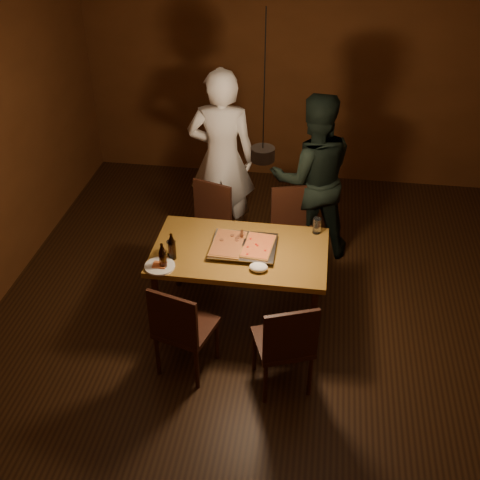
# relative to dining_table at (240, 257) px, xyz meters

# --- Properties ---
(room_shell) EXTENTS (6.00, 6.00, 6.00)m
(room_shell) POSITION_rel_dining_table_xyz_m (0.19, -0.16, 0.72)
(room_shell) COLOR #321D0D
(room_shell) RESTS_ON ground
(dining_table) EXTENTS (1.50, 0.90, 0.75)m
(dining_table) POSITION_rel_dining_table_xyz_m (0.00, 0.00, 0.00)
(dining_table) COLOR olive
(dining_table) RESTS_ON floor
(chair_far_left) EXTENTS (0.53, 0.53, 0.49)m
(chair_far_left) POSITION_rel_dining_table_xyz_m (-0.44, 0.77, -0.14)
(chair_far_left) COLOR #38190F
(chair_far_left) RESTS_ON floor
(chair_far_right) EXTENTS (0.52, 0.52, 0.49)m
(chair_far_right) POSITION_rel_dining_table_xyz_m (0.41, 0.81, -0.14)
(chair_far_right) COLOR #38190F
(chair_far_right) RESTS_ON floor
(chair_near_left) EXTENTS (0.52, 0.52, 0.49)m
(chair_near_left) POSITION_rel_dining_table_xyz_m (-0.36, -0.77, -0.14)
(chair_near_left) COLOR #38190F
(chair_near_left) RESTS_ON floor
(chair_near_right) EXTENTS (0.54, 0.54, 0.49)m
(chair_near_right) POSITION_rel_dining_table_xyz_m (0.48, -0.83, -0.14)
(chair_near_right) COLOR #38190F
(chair_near_right) RESTS_ON floor
(pizza_tray) EXTENTS (0.59, 0.49, 0.05)m
(pizza_tray) POSITION_rel_dining_table_xyz_m (0.03, 0.00, 0.10)
(pizza_tray) COLOR silver
(pizza_tray) RESTS_ON dining_table
(pizza_meat) EXTENTS (0.28, 0.43, 0.02)m
(pizza_meat) POSITION_rel_dining_table_xyz_m (-0.10, -0.01, 0.13)
(pizza_meat) COLOR maroon
(pizza_meat) RESTS_ON pizza_tray
(pizza_cheese) EXTENTS (0.28, 0.41, 0.02)m
(pizza_cheese) POSITION_rel_dining_table_xyz_m (0.16, -0.00, 0.13)
(pizza_cheese) COLOR gold
(pizza_cheese) RESTS_ON pizza_tray
(spatula) EXTENTS (0.13, 0.25, 0.04)m
(spatula) POSITION_rel_dining_table_xyz_m (0.02, 0.02, 0.14)
(spatula) COLOR silver
(spatula) RESTS_ON pizza_tray
(beer_bottle_a) EXTENTS (0.06, 0.06, 0.24)m
(beer_bottle_a) POSITION_rel_dining_table_xyz_m (-0.59, -0.35, 0.19)
(beer_bottle_a) COLOR black
(beer_bottle_a) RESTS_ON dining_table
(beer_bottle_b) EXTENTS (0.06, 0.06, 0.24)m
(beer_bottle_b) POSITION_rel_dining_table_xyz_m (-0.54, -0.21, 0.20)
(beer_bottle_b) COLOR black
(beer_bottle_b) RESTS_ON dining_table
(water_glass_left) EXTENTS (0.08, 0.08, 0.13)m
(water_glass_left) POSITION_rel_dining_table_xyz_m (-0.57, -0.15, 0.14)
(water_glass_left) COLOR silver
(water_glass_left) RESTS_ON dining_table
(water_glass_right) EXTENTS (0.07, 0.07, 0.15)m
(water_glass_right) POSITION_rel_dining_table_xyz_m (0.64, 0.36, 0.15)
(water_glass_right) COLOR silver
(water_glass_right) RESTS_ON dining_table
(plate_slice) EXTENTS (0.25, 0.25, 0.03)m
(plate_slice) POSITION_rel_dining_table_xyz_m (-0.62, -0.34, 0.08)
(plate_slice) COLOR white
(plate_slice) RESTS_ON dining_table
(napkin) EXTENTS (0.16, 0.12, 0.06)m
(napkin) POSITION_rel_dining_table_xyz_m (0.19, -0.27, 0.11)
(napkin) COLOR white
(napkin) RESTS_ON dining_table
(diner_white) EXTENTS (0.71, 0.49, 1.90)m
(diner_white) POSITION_rel_dining_table_xyz_m (-0.38, 1.29, 0.27)
(diner_white) COLOR white
(diner_white) RESTS_ON floor
(diner_dark) EXTENTS (0.98, 0.84, 1.75)m
(diner_dark) POSITION_rel_dining_table_xyz_m (0.56, 1.16, 0.20)
(diner_dark) COLOR black
(diner_dark) RESTS_ON floor
(pendant_lamp) EXTENTS (0.18, 0.18, 1.10)m
(pendant_lamp) POSITION_rel_dining_table_xyz_m (0.19, -0.16, 1.08)
(pendant_lamp) COLOR black
(pendant_lamp) RESTS_ON ceiling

